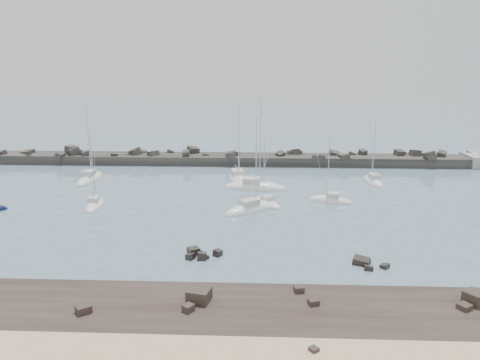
% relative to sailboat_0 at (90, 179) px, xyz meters
% --- Properties ---
extents(ground, '(400.00, 400.00, 0.00)m').
position_rel_sailboat_0_xyz_m(ground, '(27.91, -23.08, -0.15)').
color(ground, slate).
rests_on(ground, ground).
extents(rock_shelf, '(140.00, 12.00, 1.76)m').
position_rel_sailboat_0_xyz_m(rock_shelf, '(27.72, -45.06, -0.14)').
color(rock_shelf, black).
rests_on(rock_shelf, ground).
extents(rock_cluster_near, '(4.06, 2.67, 1.16)m').
position_rel_sailboat_0_xyz_m(rock_cluster_near, '(23.58, -32.38, 0.08)').
color(rock_cluster_near, black).
rests_on(rock_cluster_near, ground).
extents(rock_cluster_far, '(3.86, 3.05, 1.55)m').
position_rel_sailboat_0_xyz_m(rock_cluster_far, '(40.86, -33.67, -0.14)').
color(rock_cluster_far, black).
rests_on(rock_cluster_far, ground).
extents(breakwater, '(115.00, 7.14, 4.99)m').
position_rel_sailboat_0_xyz_m(breakwater, '(20.09, 14.92, 0.16)').
color(breakwater, '#292825').
rests_on(breakwater, ground).
extents(sailboat_0, '(3.32, 9.57, 15.00)m').
position_rel_sailboat_0_xyz_m(sailboat_0, '(0.00, 0.00, 0.00)').
color(sailboat_0, white).
rests_on(sailboat_0, ground).
extents(sailboat_2, '(3.27, 7.66, 11.79)m').
position_rel_sailboat_0_xyz_m(sailboat_2, '(6.00, -14.86, -0.02)').
color(sailboat_2, white).
rests_on(sailboat_2, ground).
extents(sailboat_3, '(10.59, 4.26, 16.17)m').
position_rel_sailboat_0_xyz_m(sailboat_3, '(29.21, -4.44, -0.01)').
color(sailboat_3, white).
rests_on(sailboat_3, ground).
extents(sailboat_4, '(5.58, 6.57, 10.62)m').
position_rel_sailboat_0_xyz_m(sailboat_4, '(30.94, -13.13, -0.02)').
color(sailboat_4, white).
rests_on(sailboat_4, ground).
extents(sailboat_5, '(5.12, 9.92, 15.05)m').
position_rel_sailboat_0_xyz_m(sailboat_5, '(26.18, 0.81, -0.00)').
color(sailboat_5, white).
rests_on(sailboat_5, ground).
extents(sailboat_6, '(8.77, 7.89, 14.26)m').
position_rel_sailboat_0_xyz_m(sailboat_6, '(28.90, -16.04, -0.01)').
color(sailboat_6, white).
rests_on(sailboat_6, ground).
extents(sailboat_7, '(6.90, 4.14, 10.55)m').
position_rel_sailboat_0_xyz_m(sailboat_7, '(40.65, -11.41, -0.02)').
color(sailboat_7, white).
rests_on(sailboat_7, ground).
extents(sailboat_8, '(3.24, 7.76, 12.11)m').
position_rel_sailboat_0_xyz_m(sailboat_8, '(49.67, 0.26, -0.00)').
color(sailboat_8, white).
rests_on(sailboat_8, ground).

